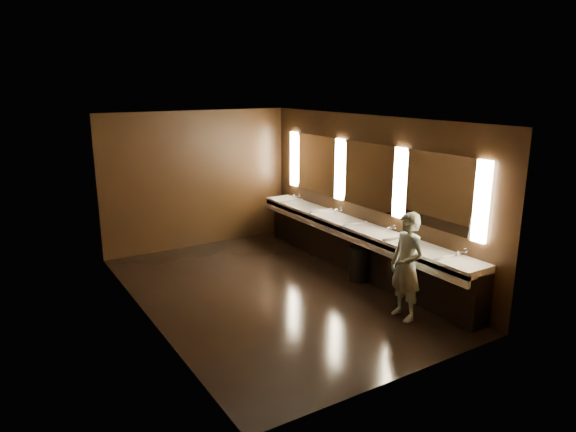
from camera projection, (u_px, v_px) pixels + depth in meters
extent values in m
plane|color=black|center=(271.00, 292.00, 8.44)|extent=(6.00, 6.00, 0.00)
cube|color=#2D2D2B|center=(269.00, 119.00, 7.73)|extent=(4.00, 6.00, 0.02)
cube|color=black|center=(198.00, 180.00, 10.55)|extent=(4.00, 0.02, 2.80)
cube|color=black|center=(406.00, 265.00, 5.61)|extent=(4.00, 0.02, 2.80)
cube|color=black|center=(144.00, 227.00, 7.06)|extent=(0.02, 6.00, 2.80)
cube|color=black|center=(368.00, 195.00, 9.10)|extent=(0.02, 6.00, 2.80)
cube|color=black|center=(358.00, 250.00, 9.26)|extent=(0.36, 5.40, 0.81)
cube|color=white|center=(355.00, 227.00, 9.10)|extent=(0.55, 5.40, 0.12)
cube|color=white|center=(344.00, 233.00, 9.00)|extent=(0.06, 5.40, 0.18)
cylinder|color=silver|center=(462.00, 251.00, 7.35)|extent=(0.18, 0.04, 0.04)
cylinder|color=silver|center=(392.00, 228.00, 8.56)|extent=(0.18, 0.04, 0.04)
cylinder|color=silver|center=(338.00, 210.00, 9.76)|extent=(0.18, 0.04, 0.04)
cylinder|color=silver|center=(297.00, 196.00, 10.97)|extent=(0.18, 0.04, 0.04)
cube|color=#FFE7B8|center=(482.00, 202.00, 7.02)|extent=(0.06, 0.22, 1.15)
cube|color=white|center=(438.00, 192.00, 7.69)|extent=(0.03, 1.32, 1.15)
cube|color=#FFE7B8|center=(400.00, 183.00, 8.34)|extent=(0.06, 0.23, 1.15)
cube|color=white|center=(368.00, 176.00, 9.01)|extent=(0.03, 1.32, 1.15)
cube|color=#FFE7B8|center=(340.00, 169.00, 9.66)|extent=(0.06, 0.23, 1.15)
cube|color=white|center=(316.00, 164.00, 10.32)|extent=(0.03, 1.32, 1.15)
cube|color=#FFE7B8|center=(294.00, 159.00, 10.97)|extent=(0.06, 0.22, 1.15)
imported|color=#83B4C4|center=(407.00, 266.00, 7.32)|extent=(0.40, 0.59, 1.58)
cylinder|color=black|center=(360.00, 263.00, 8.87)|extent=(0.39, 0.39, 0.60)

